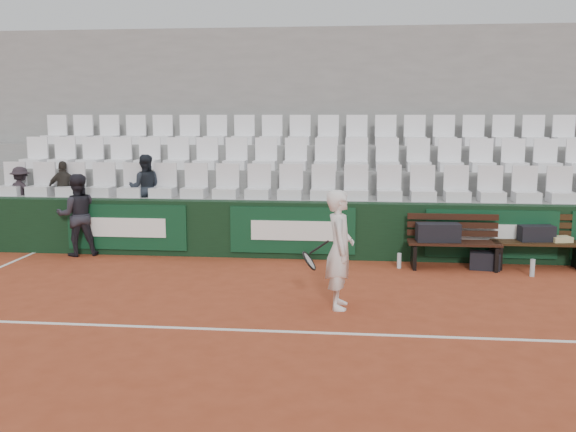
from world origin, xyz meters
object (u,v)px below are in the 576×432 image
Objects in this scene: bench_right at (538,255)px; sports_bag_right at (536,233)px; tennis_player at (339,250)px; sports_bag_ground at (485,261)px; spectator_b at (63,166)px; spectator_c at (144,164)px; bench_left at (453,255)px; sports_bag_left at (438,232)px; spectator_a at (20,169)px; water_bottle_near at (399,261)px; water_bottle_far at (532,268)px; ball_kid at (77,215)px.

sports_bag_right is (-0.03, 0.05, 0.36)m from bench_right.
tennis_player reaches higher than sports_bag_right.
sports_bag_ground is 7.89m from spectator_b.
bench_right is 7.18m from spectator_c.
bench_left is 1.36× the size of spectator_b.
bench_right is 1.71m from sports_bag_left.
bench_right is at bearing 10.36° from sports_bag_ground.
tennis_player is at bearing 163.80° from spectator_a.
bench_right is (1.39, 0.15, 0.00)m from bench_left.
sports_bag_left is 0.79m from water_bottle_near.
bench_right is at bearing 6.29° from bench_left.
spectator_b reaches higher than water_bottle_near.
water_bottle_near is 2.58m from tennis_player.
tennis_player reaches higher than sports_bag_left.
water_bottle_far is at bearing -176.31° from spectator_a.
ball_kid is at bearing 22.45° from spectator_c.
sports_bag_right reaches higher than bench_right.
spectator_c is at bearing 137.38° from tennis_player.
sports_bag_left reaches higher than water_bottle_near.
bench_right is 2.66× the size of sports_bag_right.
tennis_player is 1.58× the size of spectator_a.
spectator_b is (-7.18, 1.06, 1.33)m from bench_left.
water_bottle_near is 2.08m from water_bottle_far.
ball_kid is (-6.35, 0.31, 0.14)m from sports_bag_left.
sports_bag_right is 2.20× the size of water_bottle_near.
sports_bag_left is 0.90m from sports_bag_ground.
sports_bag_left reaches higher than bench_right.
bench_right is at bearing -172.66° from spectator_a.
spectator_a is (-8.56, 1.07, 1.35)m from sports_bag_ground.
spectator_c is (2.47, 0.00, 0.13)m from spectator_a.
sports_bag_left reaches higher than sports_bag_ground.
sports_bag_right is 2.04× the size of water_bottle_far.
bench_left is 0.96× the size of tennis_player.
sports_bag_right is at bearing 121.64° from bench_right.
spectator_a is at bearing 172.49° from bench_left.
bench_left is 5.44× the size of water_bottle_far.
spectator_b is (-8.54, 0.86, 0.97)m from sports_bag_right.
water_bottle_far is 8.59m from spectator_b.
tennis_player reaches higher than water_bottle_far.
spectator_a is (-9.22, 1.48, 1.36)m from water_bottle_far.
spectator_a reaches higher than bench_left.
spectator_b reaches higher than tennis_player.
sports_bag_left is 2.87m from tennis_player.
sports_bag_left is 2.75× the size of water_bottle_near.
sports_bag_right reaches higher than water_bottle_near.
sports_bag_ground is 7.15m from ball_kid.
sports_bag_ground is (-0.86, -0.21, -0.44)m from sports_bag_right.
bench_left is at bearing 158.57° from spectator_b.
water_bottle_far is 0.25× the size of spectator_b.
bench_right is 0.96× the size of tennis_player.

